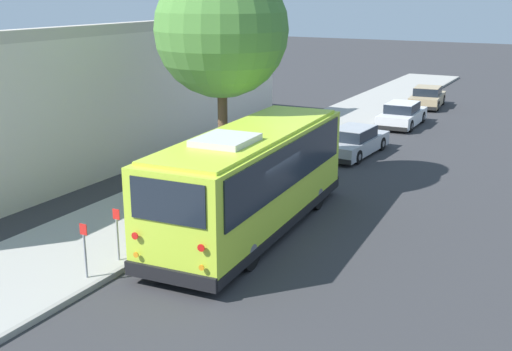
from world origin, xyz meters
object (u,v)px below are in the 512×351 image
(parked_sedan_silver, at_px, (354,142))
(fire_hydrant, at_px, (301,149))
(shuttle_bus, at_px, (251,176))
(street_tree, at_px, (223,20))
(parked_sedan_white, at_px, (402,115))
(parked_sedan_tan, at_px, (427,98))
(sign_post_near, at_px, (85,250))
(sign_post_far, at_px, (117,234))

(parked_sedan_silver, xyz_separation_m, fire_hydrant, (-2.23, 1.57, -0.03))
(fire_hydrant, bearing_deg, shuttle_bus, -166.19)
(fire_hydrant, bearing_deg, street_tree, 172.69)
(parked_sedan_white, distance_m, parked_sedan_tan, 6.60)
(parked_sedan_tan, bearing_deg, parked_sedan_silver, 175.48)
(parked_sedan_white, xyz_separation_m, street_tree, (-14.70, 2.36, 5.47))
(parked_sedan_silver, distance_m, sign_post_near, 15.61)
(parked_sedan_white, relative_size, parked_sedan_tan, 1.03)
(parked_sedan_silver, bearing_deg, fire_hydrant, 147.86)
(street_tree, bearing_deg, sign_post_far, -173.50)
(sign_post_near, bearing_deg, parked_sedan_white, -3.97)
(sign_post_near, height_order, fire_hydrant, sign_post_near)
(shuttle_bus, distance_m, fire_hydrant, 8.49)
(shuttle_bus, distance_m, sign_post_near, 5.54)
(sign_post_far, bearing_deg, parked_sedan_silver, -5.81)
(street_tree, height_order, fire_hydrant, street_tree)
(parked_sedan_tan, relative_size, fire_hydrant, 5.27)
(shuttle_bus, relative_size, parked_sedan_white, 2.18)
(parked_sedan_white, relative_size, sign_post_near, 3.11)
(parked_sedan_tan, bearing_deg, sign_post_near, 172.41)
(shuttle_bus, bearing_deg, parked_sedan_tan, -2.25)
(sign_post_far, distance_m, fire_hydrant, 12.08)
(sign_post_near, xyz_separation_m, sign_post_far, (1.23, 0.00, 0.00))
(parked_sedan_white, distance_m, sign_post_near, 22.86)
(parked_sedan_white, height_order, fire_hydrant, parked_sedan_white)
(sign_post_far, relative_size, fire_hydrant, 1.76)
(sign_post_near, distance_m, fire_hydrant, 13.31)
(shuttle_bus, xyz_separation_m, parked_sedan_silver, (10.40, 0.43, -1.15))
(shuttle_bus, bearing_deg, parked_sedan_white, -2.52)
(parked_sedan_tan, distance_m, sign_post_far, 28.21)
(fire_hydrant, bearing_deg, parked_sedan_silver, -35.17)
(parked_sedan_white, xyz_separation_m, sign_post_near, (-22.80, 1.58, 0.28))
(parked_sedan_silver, distance_m, sign_post_far, 14.39)
(street_tree, xyz_separation_m, fire_hydrant, (5.20, -0.67, -5.51))
(shuttle_bus, xyz_separation_m, sign_post_far, (-3.91, 1.89, -0.85))
(parked_sedan_silver, distance_m, parked_sedan_tan, 13.86)
(parked_sedan_tan, distance_m, fire_hydrant, 16.16)
(street_tree, distance_m, fire_hydrant, 7.61)
(parked_sedan_silver, relative_size, parked_sedan_white, 1.07)
(shuttle_bus, bearing_deg, sign_post_far, 150.66)
(shuttle_bus, xyz_separation_m, street_tree, (2.97, 2.68, 4.33))
(parked_sedan_tan, xyz_separation_m, sign_post_near, (-29.40, 1.35, 0.29))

